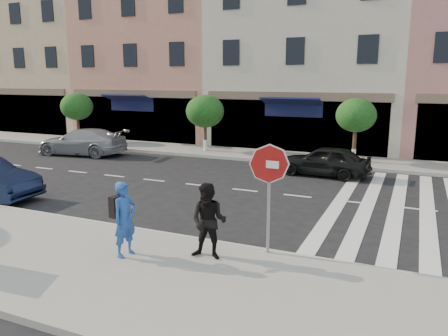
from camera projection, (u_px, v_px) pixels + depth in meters
ground at (195, 222)px, 12.70m from camera, size 120.00×120.00×0.00m
sidewalk_near at (114, 270)px, 9.33m from camera, size 60.00×4.50×0.15m
sidewalk_far at (294, 158)px, 22.54m from camera, size 60.00×3.00×0.15m
building_west_far at (51, 54)px, 35.43m from camera, size 12.00×9.00×12.00m
building_west_mid at (167, 36)px, 30.87m from camera, size 10.00×9.00×14.00m
building_centre at (314, 55)px, 27.01m from camera, size 11.00×9.00×11.00m
street_tree_wa at (77, 107)px, 27.45m from camera, size 2.00×2.00×3.05m
street_tree_wb at (205, 112)px, 23.89m from camera, size 2.10×2.10×3.06m
street_tree_c at (356, 116)px, 20.71m from camera, size 1.90×1.90×3.04m
stop_sign at (269, 175)px, 9.71m from camera, size 0.90×0.12×2.54m
photographer at (125, 219)px, 9.77m from camera, size 0.51×0.69×1.72m
walker at (209, 221)px, 9.62m from camera, size 0.91×0.75×1.72m
car_far_left at (82, 142)px, 23.67m from camera, size 5.13×2.56×1.43m
car_far_mid at (324, 161)px, 18.57m from camera, size 3.94×1.83×1.31m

